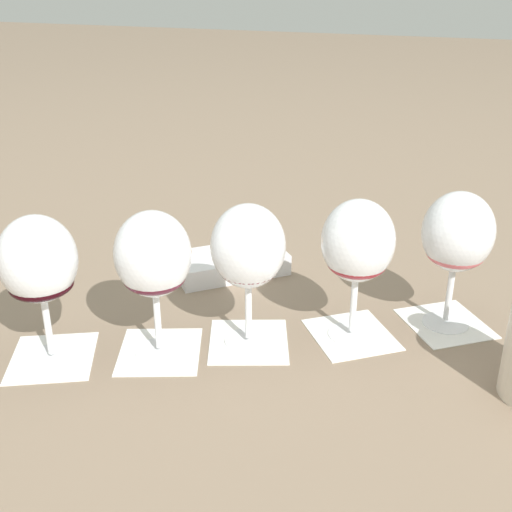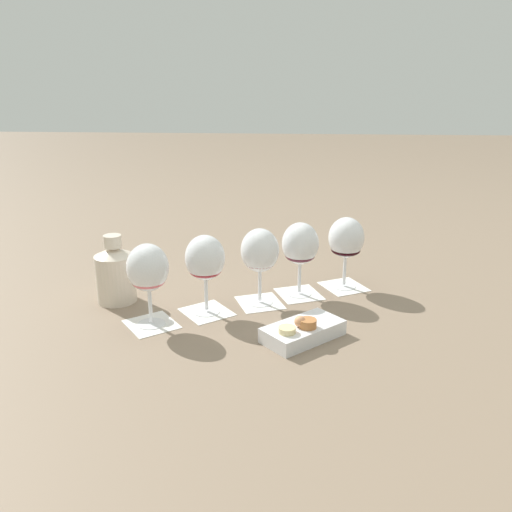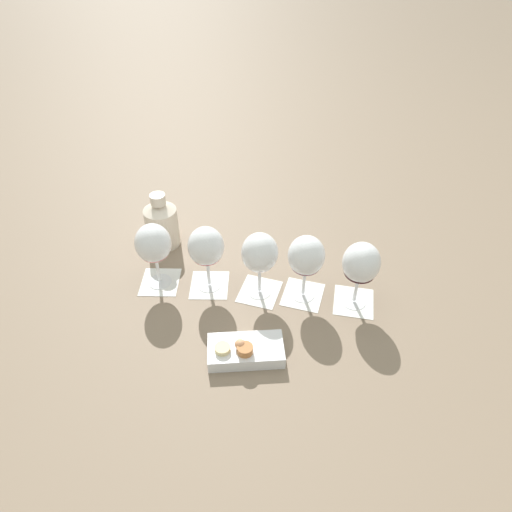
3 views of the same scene
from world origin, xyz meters
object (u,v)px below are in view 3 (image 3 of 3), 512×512
wine_glass_0 (153,246)px  wine_glass_4 (361,265)px  wine_glass_2 (260,255)px  wine_glass_3 (306,258)px  wine_glass_1 (206,249)px  ceramic_vase (162,223)px  snack_dish (245,350)px

wine_glass_0 → wine_glass_4: bearing=30.3°
wine_glass_2 → wine_glass_4: same height
wine_glass_2 → wine_glass_3: size_ratio=1.00×
wine_glass_4 → wine_glass_1: bearing=-150.8°
wine_glass_1 → wine_glass_2: size_ratio=1.00×
wine_glass_0 → wine_glass_1: same height
wine_glass_2 → wine_glass_3: bearing=33.0°
wine_glass_1 → ceramic_vase: bearing=167.5°
wine_glass_0 → snack_dish: bearing=-7.7°
wine_glass_4 → snack_dish: size_ratio=0.99×
wine_glass_3 → wine_glass_4: (0.11, 0.06, 0.00)m
ceramic_vase → snack_dish: bearing=-20.6°
wine_glass_0 → ceramic_vase: (-0.11, 0.12, -0.05)m
wine_glass_0 → wine_glass_4: same height
wine_glass_1 → wine_glass_2: (0.12, 0.06, -0.00)m
wine_glass_1 → ceramic_vase: size_ratio=1.10×
wine_glass_2 → wine_glass_3: (0.09, 0.06, 0.00)m
wine_glass_3 → wine_glass_4: 0.13m
wine_glass_2 → wine_glass_4: size_ratio=1.00×
wine_glass_2 → wine_glass_4: 0.24m
wine_glass_2 → wine_glass_1: bearing=-152.0°
wine_glass_3 → ceramic_vase: (-0.43, -0.07, -0.05)m
wine_glass_1 → wine_glass_4: same height
wine_glass_2 → wine_glass_4: (0.21, 0.12, 0.00)m
wine_glass_0 → wine_glass_2: 0.26m
wine_glass_3 → snack_dish: size_ratio=0.99×
wine_glass_1 → wine_glass_3: size_ratio=1.00×
wine_glass_0 → wine_glass_4: size_ratio=1.00×
snack_dish → wine_glass_4: bearing=70.1°
ceramic_vase → wine_glass_2: bearing=2.1°
wine_glass_2 → ceramic_vase: (-0.34, -0.01, -0.05)m
ceramic_vase → wine_glass_0: bearing=-46.9°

